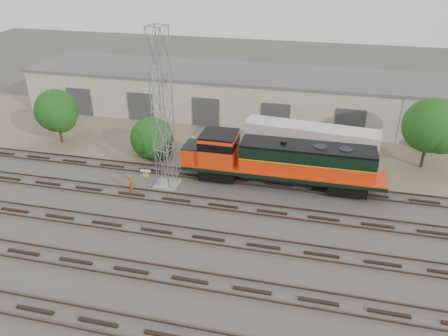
% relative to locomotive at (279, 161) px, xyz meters
% --- Properties ---
extents(ground, '(140.00, 140.00, 0.00)m').
position_rel_locomotive_xyz_m(ground, '(-3.83, -6.00, -2.39)').
color(ground, '#47423A').
rests_on(ground, ground).
extents(dirt_strip, '(80.00, 16.00, 0.02)m').
position_rel_locomotive_xyz_m(dirt_strip, '(-3.83, 9.00, -2.38)').
color(dirt_strip, '#726047').
rests_on(dirt_strip, ground).
extents(tracks, '(80.00, 20.40, 0.28)m').
position_rel_locomotive_xyz_m(tracks, '(-3.83, -9.00, -2.31)').
color(tracks, black).
rests_on(tracks, ground).
extents(warehouse, '(58.40, 10.40, 5.30)m').
position_rel_locomotive_xyz_m(warehouse, '(-3.79, 16.98, 0.26)').
color(warehouse, '#BBB29B').
rests_on(warehouse, ground).
extents(locomotive, '(17.36, 3.05, 4.17)m').
position_rel_locomotive_xyz_m(locomotive, '(0.00, 0.00, 0.00)').
color(locomotive, black).
rests_on(locomotive, tracks).
extents(signal_tower, '(2.01, 2.01, 13.59)m').
position_rel_locomotive_xyz_m(signal_tower, '(-9.45, -2.21, 4.25)').
color(signal_tower, gray).
rests_on(signal_tower, ground).
extents(sign_post, '(0.89, 0.07, 2.17)m').
position_rel_locomotive_xyz_m(sign_post, '(-10.74, -3.70, -0.88)').
color(sign_post, gray).
rests_on(sign_post, ground).
extents(worker, '(0.69, 0.67, 1.60)m').
position_rel_locomotive_xyz_m(worker, '(-11.99, -4.10, -1.59)').
color(worker, '#E14C0C').
rests_on(worker, ground).
extents(semi_trailer, '(12.66, 3.80, 3.83)m').
position_rel_locomotive_xyz_m(semi_trailer, '(2.67, 5.03, 0.02)').
color(semi_trailer, silver).
rests_on(semi_trailer, ground).
extents(dumpster_blue, '(1.89, 1.81, 1.50)m').
position_rel_locomotive_xyz_m(dumpster_blue, '(14.41, 11.08, -1.64)').
color(dumpster_blue, '#162B98').
rests_on(dumpster_blue, ground).
extents(tree_west, '(4.63, 4.41, 5.77)m').
position_rel_locomotive_xyz_m(tree_west, '(-23.44, 3.85, 1.06)').
color(tree_west, '#382619').
rests_on(tree_west, ground).
extents(tree_mid, '(4.45, 4.23, 4.23)m').
position_rel_locomotive_xyz_m(tree_mid, '(-12.73, 3.08, -0.63)').
color(tree_mid, '#382619').
rests_on(tree_mid, ground).
extents(tree_east, '(5.25, 5.00, 6.74)m').
position_rel_locomotive_xyz_m(tree_east, '(13.15, 6.48, 1.72)').
color(tree_east, '#382619').
rests_on(tree_east, ground).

